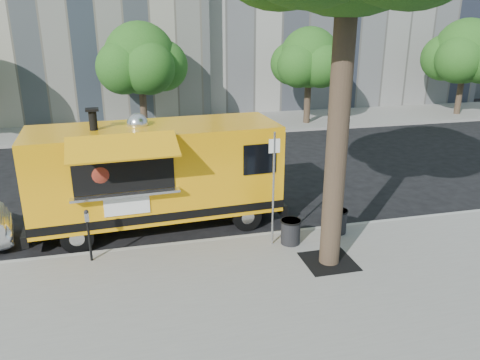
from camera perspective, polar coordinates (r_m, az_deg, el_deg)
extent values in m
plane|color=black|center=(13.50, -4.42, -6.13)|extent=(120.00, 120.00, 0.00)
cube|color=gray|center=(10.05, -0.47, -15.26)|extent=(60.00, 6.00, 0.15)
cube|color=#999993|center=(12.64, -3.72, -7.58)|extent=(60.00, 0.14, 0.16)
cube|color=gray|center=(26.26, -9.40, 6.39)|extent=(60.00, 5.00, 0.15)
cylinder|color=#33261C|center=(10.57, 11.85, 5.88)|extent=(0.48, 0.48, 6.50)
cube|color=black|center=(11.73, 10.76, -9.73)|extent=(1.20, 1.20, 0.02)
cylinder|color=#33261C|center=(25.16, -11.71, 8.89)|extent=(0.36, 0.36, 2.60)
sphere|color=#1B5216|center=(24.86, -12.08, 14.34)|extent=(3.60, 3.60, 3.60)
cylinder|color=#33261C|center=(26.75, 8.22, 9.68)|extent=(0.36, 0.36, 2.60)
sphere|color=#1B5216|center=(26.47, 8.46, 14.57)|extent=(3.24, 3.24, 3.24)
cylinder|color=#33261C|center=(31.99, 25.20, 9.62)|extent=(0.36, 0.36, 2.60)
sphere|color=#1B5216|center=(31.75, 25.84, 13.97)|extent=(3.78, 3.78, 3.78)
cylinder|color=silver|center=(11.81, 4.08, -1.24)|extent=(0.06, 0.06, 3.00)
cube|color=white|center=(11.46, 4.22, 4.16)|extent=(0.28, 0.02, 0.35)
cylinder|color=black|center=(11.91, -17.87, -7.08)|extent=(0.06, 0.06, 1.05)
cube|color=silver|center=(11.66, -18.18, -4.32)|extent=(0.10, 0.08, 0.22)
sphere|color=black|center=(11.61, -18.24, -3.73)|extent=(0.11, 0.11, 0.11)
cube|color=#FFAA0D|center=(13.31, -10.14, 1.31)|extent=(6.89, 2.67, 2.45)
cube|color=black|center=(13.64, -9.90, -2.67)|extent=(6.91, 2.69, 0.23)
cube|color=black|center=(14.52, 3.85, -2.24)|extent=(0.30, 2.19, 0.31)
cube|color=black|center=(13.82, -24.26, -5.13)|extent=(0.30, 2.19, 0.31)
cube|color=black|center=(13.98, 3.77, 4.11)|extent=(0.15, 1.83, 0.99)
cylinder|color=black|center=(13.35, 0.78, -4.41)|extent=(0.85, 0.34, 0.83)
cylinder|color=black|center=(15.06, -1.45, -1.62)|extent=(0.85, 0.34, 0.83)
cylinder|color=black|center=(12.84, -19.24, -6.56)|extent=(0.85, 0.34, 0.83)
cylinder|color=black|center=(14.60, -19.08, -3.40)|extent=(0.85, 0.34, 0.83)
cube|color=black|center=(12.08, -13.98, 1.15)|extent=(2.51, 0.32, 1.09)
cube|color=silver|center=(12.12, -13.71, -1.71)|extent=(2.72, 0.50, 0.06)
cube|color=#FFAA0D|center=(11.36, -14.09, 3.91)|extent=(2.65, 1.13, 0.44)
cube|color=white|center=(12.31, -13.62, -2.99)|extent=(1.15, 0.10, 0.52)
cylinder|color=black|center=(12.86, -17.49, 6.96)|extent=(0.21, 0.21, 0.57)
sphere|color=silver|center=(13.14, -12.39, 6.71)|extent=(0.58, 0.58, 0.58)
sphere|color=maroon|center=(12.37, -16.69, 1.07)|extent=(0.88, 0.88, 0.88)
cylinder|color=#FF590C|center=(12.19, -16.61, 0.17)|extent=(0.36, 0.14, 0.35)
cylinder|color=black|center=(12.34, 6.18, -6.29)|extent=(0.50, 0.50, 0.65)
cylinder|color=black|center=(12.21, 6.23, -4.98)|extent=(0.55, 0.55, 0.04)
cylinder|color=black|center=(13.15, 11.77, -4.93)|extent=(0.50, 0.50, 0.66)
cylinder|color=black|center=(13.03, 11.87, -3.68)|extent=(0.55, 0.55, 0.04)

